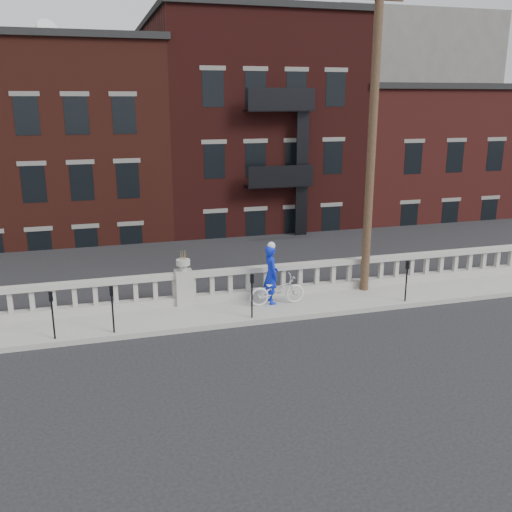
% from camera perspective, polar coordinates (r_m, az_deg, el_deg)
% --- Properties ---
extents(ground, '(120.00, 120.00, 0.00)m').
position_cam_1_polar(ground, '(15.06, -4.66, -10.27)').
color(ground, black).
rests_on(ground, ground).
extents(sidewalk, '(32.00, 2.20, 0.15)m').
position_cam_1_polar(sidewalk, '(17.74, -6.65, -5.97)').
color(sidewalk, gray).
rests_on(sidewalk, ground).
extents(balustrade, '(28.00, 0.34, 1.03)m').
position_cam_1_polar(balustrade, '(18.43, -7.21, -3.29)').
color(balustrade, gray).
rests_on(balustrade, sidewalk).
extents(planter_pedestal, '(0.55, 0.55, 1.76)m').
position_cam_1_polar(planter_pedestal, '(18.37, -7.22, -2.72)').
color(planter_pedestal, gray).
rests_on(planter_pedestal, sidewalk).
extents(lower_level, '(80.00, 44.00, 20.80)m').
position_cam_1_polar(lower_level, '(36.71, -11.30, 9.08)').
color(lower_level, '#605E59').
rests_on(lower_level, ground).
extents(utility_pole, '(1.60, 0.28, 10.00)m').
position_cam_1_polar(utility_pole, '(19.12, 11.52, 11.30)').
color(utility_pole, '#422D1E').
rests_on(utility_pole, sidewalk).
extents(parking_meter_b, '(0.10, 0.09, 1.36)m').
position_cam_1_polar(parking_meter_b, '(16.47, -19.71, -5.10)').
color(parking_meter_b, black).
rests_on(parking_meter_b, sidewalk).
extents(parking_meter_c, '(0.10, 0.09, 1.36)m').
position_cam_1_polar(parking_meter_c, '(16.43, -14.18, -4.70)').
color(parking_meter_c, black).
rests_on(parking_meter_c, sidewalk).
extents(parking_meter_d, '(0.10, 0.09, 1.36)m').
position_cam_1_polar(parking_meter_d, '(17.00, -0.41, -3.52)').
color(parking_meter_d, black).
rests_on(parking_meter_d, sidewalk).
extents(parking_meter_e, '(0.10, 0.09, 1.36)m').
position_cam_1_polar(parking_meter_e, '(19.01, 14.84, -1.98)').
color(parking_meter_e, black).
rests_on(parking_meter_e, sidewalk).
extents(bicycle, '(1.81, 0.63, 0.95)m').
position_cam_1_polar(bicycle, '(18.24, 2.13, -3.42)').
color(bicycle, silver).
rests_on(bicycle, sidewalk).
extents(cyclist, '(0.48, 0.71, 1.92)m').
position_cam_1_polar(cyclist, '(18.22, 1.51, -1.83)').
color(cyclist, '#0D21C5').
rests_on(cyclist, sidewalk).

